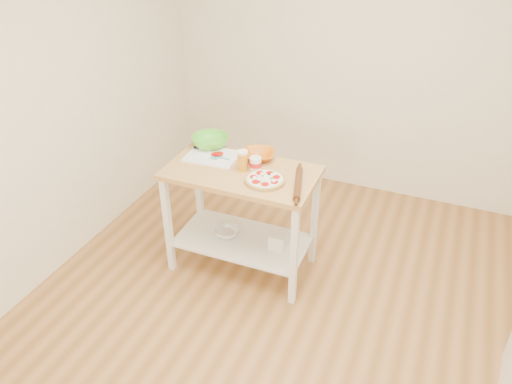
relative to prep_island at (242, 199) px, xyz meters
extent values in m
cube|color=#AB753F|center=(0.60, -0.60, -0.66)|extent=(4.00, 4.50, 0.02)
cube|color=#F1E8CB|center=(0.60, 1.66, 0.70)|extent=(4.00, 0.02, 2.70)
cube|color=#F1E8CB|center=(-1.41, -0.60, 0.70)|extent=(0.02, 4.50, 2.70)
cube|color=tan|center=(0.00, 0.00, 0.23)|extent=(1.14, 0.63, 0.04)
cube|color=white|center=(0.00, 0.00, -0.40)|extent=(1.06, 0.57, 0.02)
cube|color=white|center=(-0.52, -0.27, -0.22)|extent=(0.05, 0.05, 0.86)
cube|color=white|center=(-0.52, 0.26, -0.22)|extent=(0.05, 0.05, 0.86)
cube|color=white|center=(0.52, -0.26, -0.22)|extent=(0.05, 0.05, 0.86)
cube|color=white|center=(0.52, 0.27, -0.22)|extent=(0.05, 0.05, 0.86)
cylinder|color=tan|center=(0.22, -0.08, 0.26)|extent=(0.29, 0.29, 0.02)
cylinder|color=tan|center=(0.22, -0.08, 0.27)|extent=(0.29, 0.29, 0.01)
cylinder|color=white|center=(0.22, -0.08, 0.27)|extent=(0.26, 0.26, 0.01)
cylinder|color=#BF0D07|center=(0.29, -0.03, 0.28)|extent=(0.06, 0.06, 0.01)
cylinder|color=#BF0D07|center=(0.23, 0.00, 0.28)|extent=(0.06, 0.06, 0.01)
cylinder|color=#BF0D07|center=(0.16, -0.03, 0.28)|extent=(0.06, 0.06, 0.01)
cylinder|color=#BF0D07|center=(0.14, -0.10, 0.28)|extent=(0.06, 0.06, 0.01)
cylinder|color=#BF0D07|center=(0.18, -0.16, 0.28)|extent=(0.06, 0.06, 0.01)
cylinder|color=#BF0D07|center=(0.26, -0.16, 0.28)|extent=(0.06, 0.06, 0.01)
cylinder|color=#BF0D07|center=(0.30, -0.11, 0.28)|extent=(0.06, 0.06, 0.01)
sphere|color=white|center=(0.26, -0.02, 0.28)|extent=(0.04, 0.04, 0.04)
sphere|color=white|center=(0.19, -0.04, 0.28)|extent=(0.04, 0.04, 0.04)
sphere|color=white|center=(0.16, -0.11, 0.28)|extent=(0.04, 0.04, 0.04)
sphere|color=white|center=(0.23, -0.13, 0.28)|extent=(0.04, 0.04, 0.04)
sphere|color=white|center=(0.30, -0.10, 0.28)|extent=(0.04, 0.04, 0.04)
sphere|color=white|center=(0.26, -0.02, 0.28)|extent=(0.04, 0.04, 0.04)
plane|color=#286218|center=(0.27, -0.07, 0.28)|extent=(0.03, 0.03, 0.00)
plane|color=#286218|center=(0.24, -0.02, 0.28)|extent=(0.03, 0.03, 0.00)
plane|color=#286218|center=(0.19, -0.06, 0.28)|extent=(0.04, 0.04, 0.00)
plane|color=#286218|center=(0.15, -0.11, 0.28)|extent=(0.03, 0.03, 0.00)
plane|color=#286218|center=(0.21, -0.14, 0.28)|extent=(0.03, 0.03, 0.00)
cube|color=white|center=(-0.30, 0.11, 0.26)|extent=(0.42, 0.33, 0.01)
cube|color=#F4EACC|center=(-0.42, 0.17, 0.28)|extent=(0.03, 0.03, 0.02)
cube|color=#F4EACC|center=(-0.39, 0.17, 0.28)|extent=(0.03, 0.03, 0.02)
cube|color=#F4EACC|center=(-0.35, 0.18, 0.28)|extent=(0.03, 0.03, 0.02)
cube|color=#F4EACC|center=(-0.43, 0.21, 0.28)|extent=(0.03, 0.03, 0.02)
cube|color=#F4EACC|center=(-0.39, 0.21, 0.28)|extent=(0.03, 0.03, 0.02)
cube|color=#F4EACC|center=(-0.36, 0.21, 0.28)|extent=(0.03, 0.03, 0.02)
cylinder|color=#BF0D07|center=(-0.28, 0.13, 0.27)|extent=(0.07, 0.07, 0.01)
cylinder|color=#BF0D07|center=(-0.27, 0.13, 0.28)|extent=(0.07, 0.07, 0.01)
cylinder|color=#BF0D07|center=(-0.25, 0.13, 0.28)|extent=(0.07, 0.07, 0.01)
cube|color=teal|center=(-0.26, 0.08, 0.27)|extent=(0.06, 0.04, 0.01)
cylinder|color=teal|center=(-0.19, 0.10, 0.27)|extent=(0.10, 0.02, 0.01)
cube|color=silver|center=(-0.33, 0.25, 0.27)|extent=(0.17, 0.09, 0.00)
cube|color=black|center=(-0.45, 0.19, 0.27)|extent=(0.10, 0.06, 0.01)
imported|color=#CF650C|center=(0.05, 0.23, 0.28)|extent=(0.32, 0.32, 0.06)
imported|color=#5DD436|center=(-0.40, 0.27, 0.30)|extent=(0.38, 0.38, 0.09)
cylinder|color=orange|center=(0.01, 0.01, 0.32)|extent=(0.08, 0.08, 0.14)
cylinder|color=white|center=(0.01, 0.01, 0.40)|extent=(0.08, 0.08, 0.02)
cylinder|color=white|center=(0.10, 0.05, 0.31)|extent=(0.09, 0.09, 0.11)
cylinder|color=red|center=(0.10, 0.05, 0.31)|extent=(0.09, 0.09, 0.04)
cylinder|color=silver|center=(0.12, 0.05, 0.39)|extent=(0.01, 0.06, 0.11)
cylinder|color=#542C13|center=(0.47, -0.06, 0.28)|extent=(0.16, 0.42, 0.05)
imported|color=silver|center=(-0.14, 0.00, -0.36)|extent=(0.25, 0.25, 0.06)
cube|color=white|center=(0.30, 0.01, -0.32)|extent=(0.13, 0.13, 0.13)
camera|label=1|loc=(1.35, -2.95, 2.08)|focal=35.00mm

